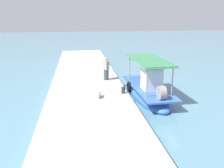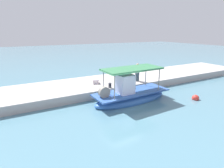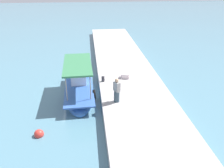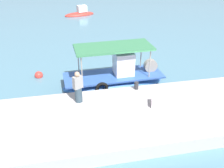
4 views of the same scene
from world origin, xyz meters
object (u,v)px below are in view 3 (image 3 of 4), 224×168
object	(u,v)px
fisherman_near_bollard	(117,91)
cargo_crate	(125,76)
marker_buoy	(39,134)
main_fishing_boat	(79,89)
mooring_bollard	(103,79)

from	to	relation	value
fisherman_near_bollard	cargo_crate	world-z (taller)	fisherman_near_bollard
cargo_crate	marker_buoy	distance (m)	8.33
fisherman_near_bollard	main_fishing_boat	bearing A→B (deg)	46.00
mooring_bollard	marker_buoy	size ratio (longest dim) A/B	0.75
main_fishing_boat	cargo_crate	size ratio (longest dim) A/B	9.55
fisherman_near_bollard	marker_buoy	xyz separation A→B (m)	(-2.22, 4.67, -1.31)
main_fishing_boat	marker_buoy	bearing A→B (deg)	154.90
fisherman_near_bollard	cargo_crate	bearing A→B (deg)	-17.31
mooring_bollard	marker_buoy	xyz separation A→B (m)	(-5.42, 4.00, -0.76)
marker_buoy	mooring_bollard	bearing A→B (deg)	-36.44
fisherman_near_bollard	marker_buoy	world-z (taller)	fisherman_near_bollard
main_fishing_boat	marker_buoy	world-z (taller)	main_fishing_boat
main_fishing_boat	fisherman_near_bollard	world-z (taller)	main_fishing_boat
fisherman_near_bollard	cargo_crate	xyz separation A→B (m)	(3.70, -1.15, -0.56)
main_fishing_boat	cargo_crate	bearing A→B (deg)	-70.60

